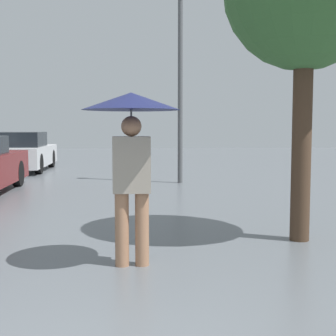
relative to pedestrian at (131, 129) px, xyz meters
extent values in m
cylinder|color=#9E7051|center=(-0.10, 0.00, -1.01)|extent=(0.14, 0.14, 0.75)
cylinder|color=#9E7051|center=(0.10, 0.00, -1.01)|extent=(0.14, 0.14, 0.75)
cube|color=gray|center=(0.00, 0.00, -0.35)|extent=(0.38, 0.22, 0.57)
sphere|color=#9E7051|center=(0.00, 0.00, 0.03)|extent=(0.20, 0.20, 0.20)
cylinder|color=#515456|center=(0.00, 0.00, -0.11)|extent=(0.02, 0.02, 0.60)
cone|color=#191E4C|center=(0.00, 0.00, 0.28)|extent=(0.98, 0.98, 0.17)
cylinder|color=black|center=(-2.64, 6.70, -1.08)|extent=(0.18, 0.61, 0.61)
cube|color=silver|center=(-3.47, 10.84, -0.91)|extent=(1.76, 3.87, 0.62)
cube|color=black|center=(-3.47, 10.64, -0.37)|extent=(1.50, 1.74, 0.47)
cylinder|color=black|center=(-4.26, 12.04, -1.08)|extent=(0.18, 0.62, 0.62)
cylinder|color=black|center=(-2.68, 12.04, -1.08)|extent=(0.18, 0.62, 0.62)
cylinder|color=black|center=(-2.68, 9.64, -1.08)|extent=(0.18, 0.62, 0.62)
cylinder|color=#473323|center=(2.10, 0.89, -0.12)|extent=(0.24, 0.24, 2.54)
cylinder|color=#515456|center=(1.31, 7.03, 0.92)|extent=(0.12, 0.12, 4.62)
camera|label=1|loc=(-0.06, -4.69, 0.02)|focal=50.00mm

